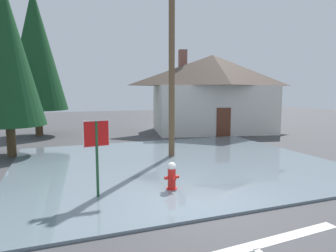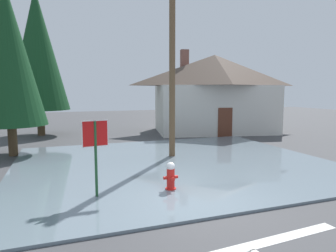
# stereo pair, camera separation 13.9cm
# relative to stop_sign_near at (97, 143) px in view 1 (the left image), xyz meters

# --- Properties ---
(ground_plane) EXTENTS (80.00, 80.00, 0.10)m
(ground_plane) POSITION_rel_stop_sign_near_xyz_m (2.53, -1.34, -1.71)
(ground_plane) COLOR #424244
(flood_puddle) EXTENTS (13.21, 11.25, 0.08)m
(flood_puddle) POSITION_rel_stop_sign_near_xyz_m (3.69, 3.20, -1.62)
(flood_puddle) COLOR slate
(flood_puddle) RESTS_ON ground
(lane_stop_bar) EXTENTS (3.82, 0.57, 0.01)m
(lane_stop_bar) POSITION_rel_stop_sign_near_xyz_m (3.08, -3.79, -1.66)
(lane_stop_bar) COLOR silver
(lane_stop_bar) RESTS_ON ground
(stop_sign_near) EXTENTS (0.75, 0.16, 2.32)m
(stop_sign_near) POSITION_rel_stop_sign_near_xyz_m (0.00, 0.00, 0.00)
(stop_sign_near) COLOR #1E4C28
(stop_sign_near) RESTS_ON ground
(fire_hydrant) EXTENTS (0.47, 0.41, 0.94)m
(fire_hydrant) POSITION_rel_stop_sign_near_xyz_m (2.26, -0.12, -1.20)
(fire_hydrant) COLOR red
(fire_hydrant) RESTS_ON ground
(utility_pole) EXTENTS (1.60, 0.28, 9.81)m
(utility_pole) POSITION_rel_stop_sign_near_xyz_m (4.01, 4.39, 3.43)
(utility_pole) COLOR brown
(utility_pole) RESTS_ON ground
(house) EXTENTS (10.19, 7.51, 6.31)m
(house) POSITION_rel_stop_sign_near_xyz_m (10.22, 11.83, 1.38)
(house) COLOR beige
(house) RESTS_ON ground
(pine_tree_tall_left) EXTENTS (3.34, 3.34, 8.34)m
(pine_tree_tall_left) POSITION_rel_stop_sign_near_xyz_m (-3.15, 7.41, 3.25)
(pine_tree_tall_left) COLOR #4C3823
(pine_tree_tall_left) RESTS_ON ground
(pine_tree_mid_left) EXTENTS (4.05, 4.05, 10.13)m
(pine_tree_mid_left) POSITION_rel_stop_sign_near_xyz_m (-2.24, 14.22, 4.30)
(pine_tree_mid_left) COLOR #4C3823
(pine_tree_mid_left) RESTS_ON ground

